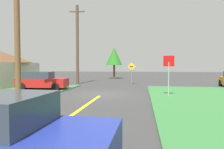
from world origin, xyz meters
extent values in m
plane|color=#353535|center=(0.00, 0.00, 0.00)|extent=(120.00, 120.00, 0.00)
cube|color=yellow|center=(0.00, -8.00, 0.01)|extent=(0.20, 14.00, 0.01)
cylinder|color=#9EA0A8|center=(4.83, -0.74, 1.21)|extent=(0.07, 0.07, 2.42)
cube|color=red|center=(4.83, -0.74, 2.49)|extent=(0.73, 0.20, 0.75)
cube|color=navy|center=(0.47, -12.00, 0.64)|extent=(4.28, 2.09, 0.76)
cylinder|color=black|center=(1.93, -11.05, 0.34)|extent=(0.68, 0.23, 0.68)
cylinder|color=black|center=(11.19, 7.79, 0.34)|extent=(0.27, 0.70, 0.68)
cube|color=red|center=(-5.90, 2.05, 0.64)|extent=(4.52, 2.19, 0.76)
cube|color=#2D3842|center=(-6.27, 2.02, 1.32)|extent=(2.53, 1.81, 0.60)
cylinder|color=black|center=(-4.49, 3.07, 0.34)|extent=(0.70, 0.28, 0.68)
cylinder|color=black|center=(-4.34, 1.28, 0.34)|extent=(0.70, 0.28, 0.68)
cylinder|color=black|center=(-7.46, 2.83, 0.34)|extent=(0.70, 0.28, 0.68)
cylinder|color=black|center=(-7.31, 1.04, 0.34)|extent=(0.70, 0.28, 0.68)
cylinder|color=brown|center=(-5.01, -3.05, 4.34)|extent=(0.36, 0.36, 8.67)
cylinder|color=brown|center=(-4.69, 8.48, 4.66)|extent=(0.35, 0.35, 9.32)
cube|color=brown|center=(-4.69, 8.48, 8.57)|extent=(1.80, 0.26, 0.12)
cylinder|color=slate|center=(1.78, 8.30, 1.04)|extent=(0.08, 0.08, 2.08)
cube|color=yellow|center=(1.78, 8.30, 2.08)|extent=(0.91, 0.07, 0.91)
cube|color=black|center=(1.78, 8.30, 2.08)|extent=(0.45, 0.06, 0.10)
cylinder|color=brown|center=(-1.74, 19.28, 1.14)|extent=(0.33, 0.33, 2.27)
cone|color=#226C1B|center=(-1.74, 19.28, 3.79)|extent=(2.75, 2.75, 3.03)
camera|label=1|loc=(3.05, -15.55, 2.17)|focal=33.36mm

